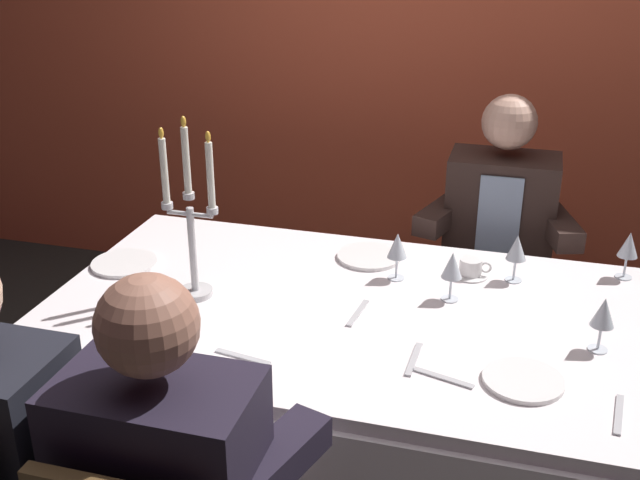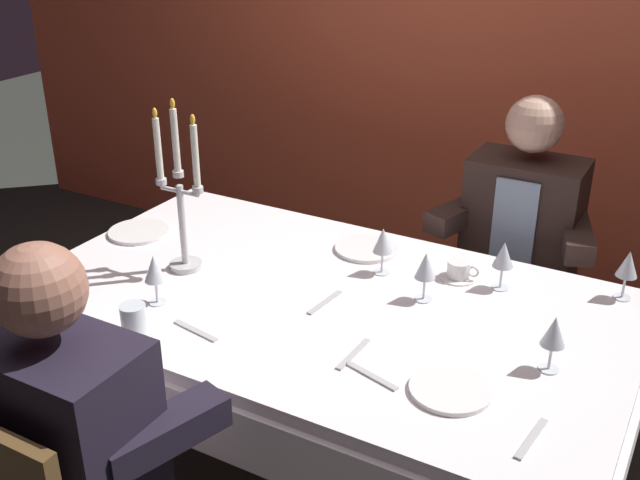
{
  "view_description": "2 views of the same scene",
  "coord_description": "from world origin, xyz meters",
  "px_view_note": "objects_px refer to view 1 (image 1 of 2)",
  "views": [
    {
      "loc": [
        0.48,
        -2.06,
        1.89
      ],
      "look_at": [
        -0.13,
        0.1,
        0.91
      ],
      "focal_mm": 43.35,
      "sensor_mm": 36.0,
      "label": 1
    },
    {
      "loc": [
        1.01,
        -1.82,
        1.92
      ],
      "look_at": [
        -0.03,
        0.05,
        0.91
      ],
      "focal_mm": 42.46,
      "sensor_mm": 36.0,
      "label": 2
    }
  ],
  "objects_px": {
    "wine_glass_1": "(397,247)",
    "dining_table": "(351,341)",
    "dinner_plate_2": "(369,256)",
    "candelabra": "(191,226)",
    "wine_glass_4": "(603,314)",
    "dinner_plate_1": "(124,263)",
    "coffee_cup_0": "(471,268)",
    "dinner_plate_0": "(523,380)",
    "seated_diner_2": "(500,219)",
    "wine_glass_3": "(183,299)",
    "wine_glass_5": "(629,246)",
    "water_tumbler_0": "(179,354)",
    "wine_glass_2": "(452,267)",
    "wine_glass_0": "(517,249)"
  },
  "relations": [
    {
      "from": "wine_glass_2",
      "to": "dining_table",
      "type": "bearing_deg",
      "value": -153.79
    },
    {
      "from": "dining_table",
      "to": "seated_diner_2",
      "type": "xyz_separation_m",
      "value": [
        0.4,
        0.89,
        0.11
      ]
    },
    {
      "from": "dining_table",
      "to": "wine_glass_4",
      "type": "bearing_deg",
      "value": -3.82
    },
    {
      "from": "wine_glass_1",
      "to": "wine_glass_5",
      "type": "distance_m",
      "value": 0.77
    },
    {
      "from": "dinner_plate_0",
      "to": "dinner_plate_2",
      "type": "xyz_separation_m",
      "value": [
        -0.55,
        0.65,
        0.0
      ]
    },
    {
      "from": "wine_glass_5",
      "to": "dining_table",
      "type": "bearing_deg",
      "value": -151.13
    },
    {
      "from": "dinner_plate_0",
      "to": "water_tumbler_0",
      "type": "height_order",
      "value": "water_tumbler_0"
    },
    {
      "from": "wine_glass_1",
      "to": "wine_glass_3",
      "type": "relative_size",
      "value": 1.0
    },
    {
      "from": "wine_glass_3",
      "to": "coffee_cup_0",
      "type": "bearing_deg",
      "value": 38.91
    },
    {
      "from": "candelabra",
      "to": "dinner_plate_0",
      "type": "relative_size",
      "value": 2.74
    },
    {
      "from": "seated_diner_2",
      "to": "dinner_plate_0",
      "type": "bearing_deg",
      "value": -83.4
    },
    {
      "from": "wine_glass_1",
      "to": "seated_diner_2",
      "type": "height_order",
      "value": "seated_diner_2"
    },
    {
      "from": "wine_glass_3",
      "to": "wine_glass_4",
      "type": "height_order",
      "value": "same"
    },
    {
      "from": "dining_table",
      "to": "wine_glass_2",
      "type": "relative_size",
      "value": 11.83
    },
    {
      "from": "candelabra",
      "to": "wine_glass_3",
      "type": "distance_m",
      "value": 0.27
    },
    {
      "from": "wine_glass_4",
      "to": "wine_glass_0",
      "type": "bearing_deg",
      "value": 123.29
    },
    {
      "from": "wine_glass_1",
      "to": "seated_diner_2",
      "type": "bearing_deg",
      "value": 64.94
    },
    {
      "from": "seated_diner_2",
      "to": "dinner_plate_1",
      "type": "bearing_deg",
      "value": -147.0
    },
    {
      "from": "dinner_plate_1",
      "to": "dinner_plate_2",
      "type": "height_order",
      "value": "same"
    },
    {
      "from": "dinner_plate_2",
      "to": "candelabra",
      "type": "bearing_deg",
      "value": -138.23
    },
    {
      "from": "wine_glass_0",
      "to": "wine_glass_2",
      "type": "bearing_deg",
      "value": -134.32
    },
    {
      "from": "dinner_plate_2",
      "to": "wine_glass_4",
      "type": "distance_m",
      "value": 0.87
    },
    {
      "from": "dinner_plate_2",
      "to": "wine_glass_4",
      "type": "bearing_deg",
      "value": -29.51
    },
    {
      "from": "wine_glass_2",
      "to": "seated_diner_2",
      "type": "distance_m",
      "value": 0.76
    },
    {
      "from": "wine_glass_0",
      "to": "water_tumbler_0",
      "type": "relative_size",
      "value": 1.7
    },
    {
      "from": "dining_table",
      "to": "dinner_plate_0",
      "type": "bearing_deg",
      "value": -27.08
    },
    {
      "from": "dining_table",
      "to": "dinner_plate_1",
      "type": "bearing_deg",
      "value": 173.92
    },
    {
      "from": "coffee_cup_0",
      "to": "wine_glass_4",
      "type": "bearing_deg",
      "value": -44.25
    },
    {
      "from": "wine_glass_3",
      "to": "dinner_plate_0",
      "type": "bearing_deg",
      "value": 0.7
    },
    {
      "from": "dinner_plate_1",
      "to": "water_tumbler_0",
      "type": "distance_m",
      "value": 0.72
    },
    {
      "from": "wine_glass_3",
      "to": "wine_glass_5",
      "type": "relative_size",
      "value": 1.0
    },
    {
      "from": "dinner_plate_0",
      "to": "dining_table",
      "type": "bearing_deg",
      "value": 152.92
    },
    {
      "from": "dining_table",
      "to": "wine_glass_3",
      "type": "distance_m",
      "value": 0.56
    },
    {
      "from": "dinner_plate_2",
      "to": "wine_glass_1",
      "type": "bearing_deg",
      "value": -47.84
    },
    {
      "from": "coffee_cup_0",
      "to": "water_tumbler_0",
      "type": "bearing_deg",
      "value": -131.44
    },
    {
      "from": "wine_glass_1",
      "to": "dining_table",
      "type": "bearing_deg",
      "value": -111.3
    },
    {
      "from": "wine_glass_4",
      "to": "dinner_plate_1",
      "type": "bearing_deg",
      "value": 174.97
    },
    {
      "from": "wine_glass_0",
      "to": "water_tumbler_0",
      "type": "xyz_separation_m",
      "value": [
        -0.84,
        -0.79,
        -0.07
      ]
    },
    {
      "from": "dinner_plate_1",
      "to": "candelabra",
      "type": "bearing_deg",
      "value": -22.66
    },
    {
      "from": "wine_glass_2",
      "to": "wine_glass_4",
      "type": "relative_size",
      "value": 1.0
    },
    {
      "from": "seated_diner_2",
      "to": "wine_glass_3",
      "type": "bearing_deg",
      "value": -125.21
    },
    {
      "from": "dinner_plate_1",
      "to": "seated_diner_2",
      "type": "bearing_deg",
      "value": 33.0
    },
    {
      "from": "wine_glass_1",
      "to": "candelabra",
      "type": "bearing_deg",
      "value": -153.85
    },
    {
      "from": "dining_table",
      "to": "wine_glass_1",
      "type": "height_order",
      "value": "wine_glass_1"
    },
    {
      "from": "dinner_plate_2",
      "to": "seated_diner_2",
      "type": "xyz_separation_m",
      "value": [
        0.42,
        0.51,
        -0.01
      ]
    },
    {
      "from": "wine_glass_0",
      "to": "dinner_plate_2",
      "type": "bearing_deg",
      "value": 175.09
    },
    {
      "from": "dinner_plate_1",
      "to": "seated_diner_2",
      "type": "relative_size",
      "value": 0.18
    },
    {
      "from": "dinner_plate_0",
      "to": "wine_glass_1",
      "type": "height_order",
      "value": "wine_glass_1"
    },
    {
      "from": "dining_table",
      "to": "seated_diner_2",
      "type": "height_order",
      "value": "seated_diner_2"
    },
    {
      "from": "wine_glass_0",
      "to": "wine_glass_4",
      "type": "bearing_deg",
      "value": -56.71
    }
  ]
}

